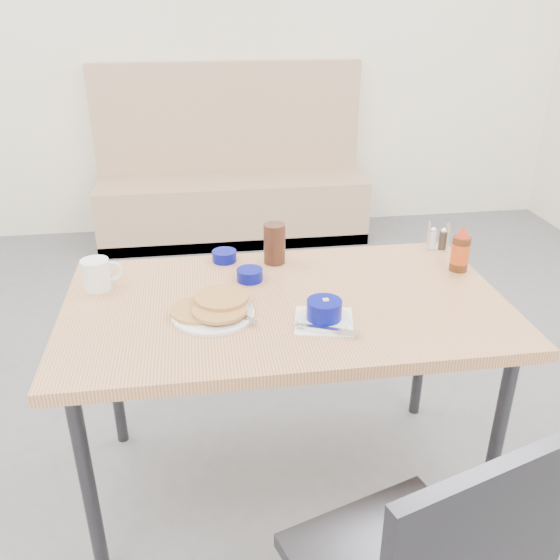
{
  "coord_description": "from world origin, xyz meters",
  "views": [
    {
      "loc": [
        -0.26,
        -1.4,
        1.64
      ],
      "look_at": [
        -0.01,
        0.28,
        0.82
      ],
      "focal_mm": 38.0,
      "sensor_mm": 36.0,
      "label": 1
    }
  ],
  "objects": [
    {
      "name": "condiment_caddy",
      "position": [
        0.64,
        0.59,
        0.8
      ],
      "size": [
        0.09,
        0.07,
        0.1
      ],
      "rotation": [
        0.0,
        0.0,
        -0.29
      ],
      "color": "silver",
      "rests_on": "dining_table"
    },
    {
      "name": "syrup_bottle",
      "position": [
        0.64,
        0.39,
        0.83
      ],
      "size": [
        0.06,
        0.06,
        0.17
      ],
      "rotation": [
        0.0,
        0.0,
        0.28
      ],
      "color": "#47230F",
      "rests_on": "dining_table"
    },
    {
      "name": "amber_tumbler",
      "position": [
        0.01,
        0.55,
        0.83
      ],
      "size": [
        0.09,
        0.09,
        0.15
      ],
      "primitive_type": "cylinder",
      "rotation": [
        0.0,
        0.0,
        -0.17
      ],
      "color": "#3A1D12",
      "rests_on": "dining_table"
    },
    {
      "name": "sugar_wrapper",
      "position": [
        -0.32,
        0.16,
        0.76
      ],
      "size": [
        0.04,
        0.03,
        0.0
      ],
      "primitive_type": "cube",
      "rotation": [
        0.0,
        0.0,
        0.03
      ],
      "color": "#E54C75",
      "rests_on": "dining_table"
    },
    {
      "name": "dining_table",
      "position": [
        0.0,
        0.25,
        0.7
      ],
      "size": [
        1.4,
        0.8,
        0.76
      ],
      "color": "tan",
      "rests_on": "ground"
    },
    {
      "name": "coffee_mug",
      "position": [
        -0.6,
        0.43,
        0.81
      ],
      "size": [
        0.13,
        0.09,
        0.1
      ],
      "rotation": [
        0.0,
        0.0,
        0.3
      ],
      "color": "white",
      "rests_on": "dining_table"
    },
    {
      "name": "wall_back",
      "position": [
        0.0,
        2.97,
        1.4
      ],
      "size": [
        5.0,
        0.06,
        2.8
      ],
      "primitive_type": "cube",
      "color": "white",
      "rests_on": "ground"
    },
    {
      "name": "creamer_bowl",
      "position": [
        -0.17,
        0.59,
        0.78
      ],
      "size": [
        0.09,
        0.09,
        0.04
      ],
      "rotation": [
        0.0,
        0.0,
        -0.22
      ],
      "color": "#050A79",
      "rests_on": "dining_table"
    },
    {
      "name": "pancake_plate",
      "position": [
        -0.23,
        0.19,
        0.78
      ],
      "size": [
        0.26,
        0.25,
        0.04
      ],
      "rotation": [
        0.0,
        0.0,
        0.28
      ],
      "color": "white",
      "rests_on": "dining_table"
    },
    {
      "name": "butter_bowl",
      "position": [
        -0.1,
        0.42,
        0.78
      ],
      "size": [
        0.09,
        0.09,
        0.04
      ],
      "rotation": [
        0.0,
        0.0,
        0.22
      ],
      "color": "#050A79",
      "rests_on": "dining_table"
    },
    {
      "name": "booth_bench",
      "position": [
        0.0,
        2.78,
        0.35
      ],
      "size": [
        1.9,
        0.56,
        1.22
      ],
      "color": "tan",
      "rests_on": "ground"
    },
    {
      "name": "ground",
      "position": [
        0.0,
        0.0,
        0.0
      ],
      "size": [
        6.0,
        6.0,
        0.0
      ],
      "primitive_type": "plane",
      "color": "slate",
      "rests_on": "ground"
    },
    {
      "name": "grits_setting",
      "position": [
        0.09,
        0.1,
        0.79
      ],
      "size": [
        0.2,
        0.22,
        0.07
      ],
      "rotation": [
        0.0,
        0.0,
        -0.2
      ],
      "color": "white",
      "rests_on": "dining_table"
    }
  ]
}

